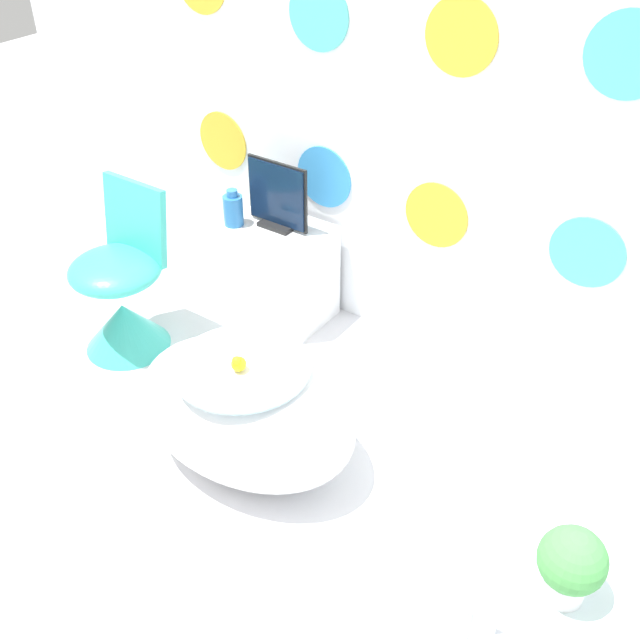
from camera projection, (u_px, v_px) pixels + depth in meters
The scene contains 10 objects.
ground_plane at pixel (86, 576), 2.66m from camera, with size 12.00×12.00×0.00m, color silver.
wall_back_dotted at pixel (384, 71), 3.19m from camera, with size 4.68×0.05×2.60m.
bathtub at pixel (245, 409), 3.01m from camera, with size 0.97×0.66×0.49m.
rubber_duck at pixel (238, 363), 2.81m from camera, with size 0.06×0.06×0.07m.
chair at pixel (122, 298), 3.60m from camera, with size 0.44×0.44×0.82m.
tv_cabinet at pixel (280, 271), 3.84m from camera, with size 0.51×0.35×0.52m.
tv at pixel (277, 198), 3.60m from camera, with size 0.34×0.12×0.34m.
vase at pixel (233, 209), 3.66m from camera, with size 0.10×0.10×0.19m.
side_table at pixel (554, 619), 2.05m from camera, with size 0.43×0.35×0.55m.
potted_plant_left at pixel (571, 564), 1.90m from camera, with size 0.18×0.18×0.23m.
Camera 1 is at (1.62, -0.86, 2.30)m, focal length 42.00 mm.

